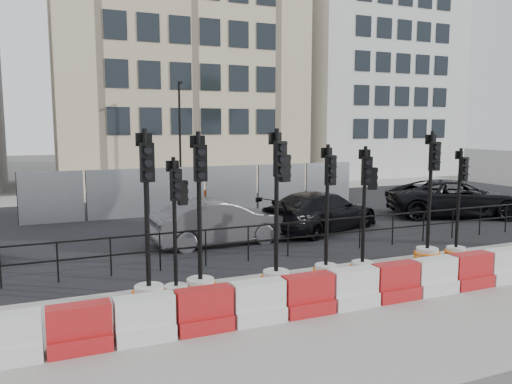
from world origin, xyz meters
name	(u,v)px	position (x,y,z in m)	size (l,w,h in m)	color
ground	(309,268)	(0.00, 0.00, 0.00)	(120.00, 120.00, 0.00)	#51514C
sidewalk_near	(380,306)	(0.00, -3.00, 0.01)	(40.00, 6.00, 0.02)	gray
road	(221,221)	(0.00, 7.00, 0.01)	(40.00, 14.00, 0.03)	black
sidewalk_far	(168,193)	(0.00, 16.00, 0.01)	(40.00, 4.00, 0.02)	gray
building_cream	(174,44)	(2.00, 21.99, 9.00)	(15.00, 10.06, 18.00)	beige
building_white	(365,70)	(17.00, 21.99, 8.00)	(12.00, 9.06, 16.00)	silver
kerb_railing	(288,233)	(0.00, 1.20, 0.69)	(18.00, 0.04, 1.00)	black
heras_fencing	(199,195)	(-0.01, 9.80, 0.68)	(14.33, 1.72, 2.00)	#989BA0
lamp_post_far	(180,135)	(0.50, 14.98, 3.22)	(0.12, 0.56, 6.00)	black
barrier_row	(375,286)	(0.00, -2.80, 0.37)	(16.75, 0.50, 0.80)	red
traffic_signal_a	(149,271)	(-4.33, -1.16, 0.75)	(0.71, 0.71, 3.61)	silver
traffic_signal_b	(176,269)	(-3.76, -1.15, 0.72)	(0.60, 0.60, 3.04)	silver
traffic_signal_c	(200,265)	(-3.23, -1.10, 0.73)	(0.70, 0.70, 3.55)	silver
traffic_signal_d	(277,252)	(-1.49, -1.22, 0.86)	(0.71, 0.71, 3.61)	silver
traffic_signal_e	(326,253)	(-0.13, -1.09, 0.67)	(0.64, 0.64, 3.24)	silver
traffic_signal_f	(363,247)	(0.85, -1.18, 0.76)	(0.63, 0.63, 3.19)	silver
traffic_signal_g	(428,237)	(3.15, -0.83, 0.73)	(0.69, 0.69, 3.53)	silver
traffic_signal_h	(457,238)	(4.11, -0.88, 0.64)	(0.61, 0.61, 3.08)	silver
car_b	(219,222)	(-1.25, 3.45, 0.71)	(4.38, 1.72, 1.42)	#49484D
car_c	(321,211)	(2.66, 3.92, 0.71)	(5.25, 3.65, 1.41)	black
car_d	(456,198)	(9.18, 4.29, 0.76)	(6.00, 4.49, 1.51)	black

